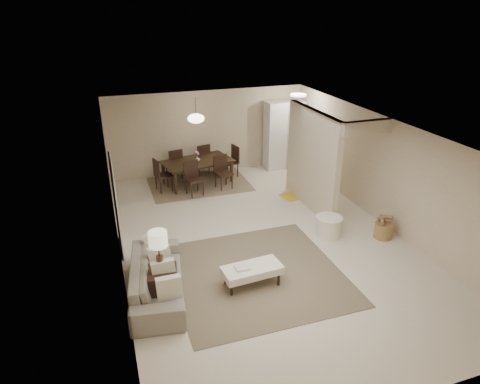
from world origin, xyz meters
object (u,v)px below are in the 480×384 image
object	(u,v)px
wicker_basket	(383,230)
dining_table	(198,172)
side_table	(162,286)
round_pouf	(328,226)
pantry_cabinet	(284,135)
sofa	(157,278)
ottoman_bench	(252,270)

from	to	relation	value
wicker_basket	dining_table	world-z (taller)	dining_table
side_table	round_pouf	distance (m)	4.05
pantry_cabinet	side_table	world-z (taller)	pantry_cabinet
pantry_cabinet	side_table	size ratio (longest dim) A/B	3.46
side_table	round_pouf	size ratio (longest dim) A/B	1.03
side_table	wicker_basket	world-z (taller)	side_table
sofa	dining_table	xyz separation A→B (m)	(1.90, 4.81, 0.01)
pantry_cabinet	side_table	bearing A→B (deg)	-130.56
wicker_basket	pantry_cabinet	bearing A→B (deg)	93.15
pantry_cabinet	ottoman_bench	size ratio (longest dim) A/B	1.85
sofa	dining_table	world-z (taller)	dining_table
side_table	sofa	bearing A→B (deg)	102.98
ottoman_bench	wicker_basket	world-z (taller)	ottoman_bench
dining_table	round_pouf	bearing A→B (deg)	-74.97
wicker_basket	dining_table	bearing A→B (deg)	125.86
pantry_cabinet	wicker_basket	xyz separation A→B (m)	(0.27, -4.91, -0.88)
sofa	round_pouf	size ratio (longest dim) A/B	3.83
ottoman_bench	dining_table	bearing A→B (deg)	83.21
side_table	dining_table	bearing A→B (deg)	69.77
sofa	ottoman_bench	bearing A→B (deg)	-91.63
wicker_basket	side_table	bearing A→B (deg)	-172.69
side_table	dining_table	world-z (taller)	dining_table
dining_table	ottoman_bench	bearing A→B (deg)	-104.87
pantry_cabinet	ottoman_bench	world-z (taller)	pantry_cabinet
side_table	ottoman_bench	bearing A→B (deg)	-2.90
side_table	round_pouf	world-z (taller)	side_table
pantry_cabinet	round_pouf	distance (m)	4.60
sofa	dining_table	distance (m)	5.17
sofa	ottoman_bench	xyz separation A→B (m)	(1.69, -0.30, -0.02)
side_table	wicker_basket	bearing A→B (deg)	7.31
sofa	ottoman_bench	distance (m)	1.71
round_pouf	wicker_basket	distance (m)	1.22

